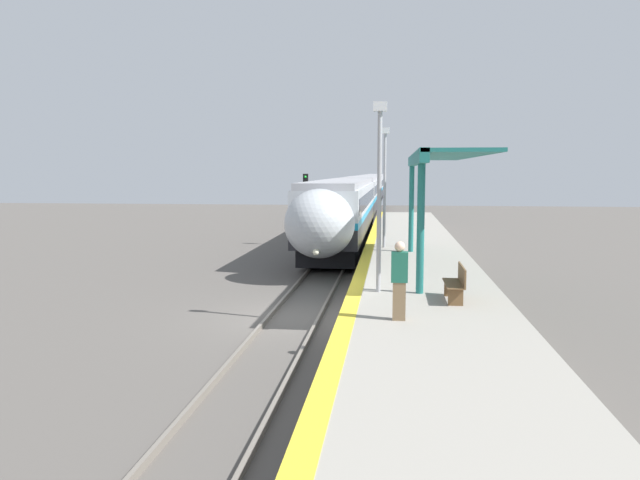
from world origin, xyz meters
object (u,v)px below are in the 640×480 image
object	(u,v)px
platform_bench	(457,282)
lamppost_mid	(385,179)
person_waiting	(399,279)
railway_signal	(306,202)
train	(366,191)
lamppost_near	(379,184)

from	to	relation	value
platform_bench	lamppost_mid	world-z (taller)	lamppost_mid
person_waiting	lamppost_mid	world-z (taller)	lamppost_mid
railway_signal	lamppost_mid	distance (m)	9.51
platform_bench	lamppost_mid	xyz separation A→B (m)	(-1.97, 10.82, 2.42)
train	lamppost_near	bearing A→B (deg)	-87.12
person_waiting	lamppost_near	world-z (taller)	lamppost_near
person_waiting	railway_signal	bearing A→B (deg)	103.34
person_waiting	lamppost_near	bearing A→B (deg)	99.45
person_waiting	railway_signal	world-z (taller)	railway_signal
person_waiting	platform_bench	bearing A→B (deg)	56.45
railway_signal	lamppost_mid	size ratio (longest dim) A/B	0.81
person_waiting	railway_signal	size ratio (longest dim) A/B	0.42
platform_bench	lamppost_near	bearing A→B (deg)	154.21
railway_signal	person_waiting	bearing A→B (deg)	-76.66
person_waiting	railway_signal	distance (m)	21.86
lamppost_near	lamppost_mid	size ratio (longest dim) A/B	1.00
platform_bench	lamppost_mid	distance (m)	11.26
platform_bench	person_waiting	xyz separation A→B (m)	(-1.45, -2.19, 0.43)
railway_signal	lamppost_near	size ratio (longest dim) A/B	0.81
railway_signal	lamppost_mid	world-z (taller)	lamppost_mid
railway_signal	lamppost_near	distance (m)	18.73
platform_bench	lamppost_near	distance (m)	3.27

